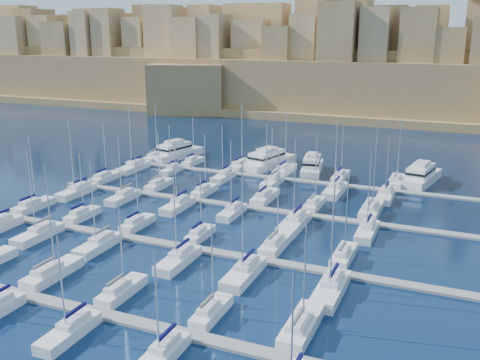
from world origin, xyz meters
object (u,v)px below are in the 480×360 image
at_px(motor_yacht_d, 421,176).
at_px(sailboat_2, 52,273).
at_px(motor_yacht_a, 176,152).
at_px(motor_yacht_c, 312,166).
at_px(sailboat_4, 211,312).
at_px(motor_yacht_b, 268,160).

bearing_deg(motor_yacht_d, sailboat_2, -121.37).
height_order(motor_yacht_a, motor_yacht_c, same).
bearing_deg(sailboat_4, motor_yacht_b, 104.79).
distance_m(sailboat_2, motor_yacht_b, 70.53).
xyz_separation_m(motor_yacht_a, motor_yacht_d, (62.43, -0.13, 0.00)).
xyz_separation_m(sailboat_2, sailboat_4, (24.71, -0.95, -0.05)).
relative_size(sailboat_4, motor_yacht_b, 0.65).
xyz_separation_m(sailboat_4, motor_yacht_c, (-7.04, 69.57, 1.01)).
bearing_deg(motor_yacht_b, sailboat_4, -75.21).
distance_m(motor_yacht_b, motor_yacht_d, 36.50).
bearing_deg(sailboat_2, motor_yacht_a, 106.05).
xyz_separation_m(motor_yacht_b, motor_yacht_d, (36.49, -0.74, 0.00)).
bearing_deg(motor_yacht_d, motor_yacht_b, 178.84).
bearing_deg(sailboat_4, motor_yacht_c, 95.78).
relative_size(motor_yacht_b, motor_yacht_c, 1.25).
relative_size(sailboat_2, motor_yacht_b, 0.89).
bearing_deg(motor_yacht_a, motor_yacht_b, 1.34).
distance_m(sailboat_4, motor_yacht_d, 72.68).
bearing_deg(motor_yacht_a, sailboat_4, -57.64).
relative_size(motor_yacht_b, motor_yacht_d, 1.10).
bearing_deg(sailboat_4, motor_yacht_d, 75.92).
bearing_deg(motor_yacht_c, motor_yacht_b, 171.96).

